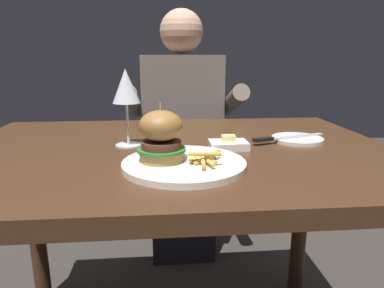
% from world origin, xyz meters
% --- Properties ---
extents(dining_table, '(1.16, 0.81, 0.74)m').
position_xyz_m(dining_table, '(0.00, 0.00, 0.64)').
color(dining_table, '#472B19').
rests_on(dining_table, ground).
extents(main_plate, '(0.27, 0.27, 0.01)m').
position_xyz_m(main_plate, '(0.01, -0.18, 0.75)').
color(main_plate, white).
rests_on(main_plate, dining_table).
extents(burger_sandwich, '(0.11, 0.11, 0.13)m').
position_xyz_m(burger_sandwich, '(-0.03, -0.17, 0.81)').
color(burger_sandwich, '#B78447').
rests_on(burger_sandwich, main_plate).
extents(fries_pile, '(0.08, 0.11, 0.03)m').
position_xyz_m(fries_pile, '(0.06, -0.19, 0.76)').
color(fries_pile, gold).
rests_on(fries_pile, main_plate).
extents(wine_glass, '(0.07, 0.07, 0.20)m').
position_xyz_m(wine_glass, '(-0.12, 0.02, 0.89)').
color(wine_glass, silver).
rests_on(wine_glass, dining_table).
extents(bread_plate, '(0.14, 0.14, 0.01)m').
position_xyz_m(bread_plate, '(0.35, 0.04, 0.74)').
color(bread_plate, white).
rests_on(bread_plate, dining_table).
extents(table_knife, '(0.23, 0.09, 0.01)m').
position_xyz_m(table_knife, '(0.30, 0.02, 0.75)').
color(table_knife, silver).
rests_on(table_knife, bread_plate).
extents(butter_dish, '(0.10, 0.07, 0.04)m').
position_xyz_m(butter_dish, '(0.14, -0.03, 0.75)').
color(butter_dish, white).
rests_on(butter_dish, dining_table).
extents(diner_person, '(0.51, 0.36, 1.18)m').
position_xyz_m(diner_person, '(0.06, 0.68, 0.56)').
color(diner_person, '#282833').
rests_on(diner_person, ground).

